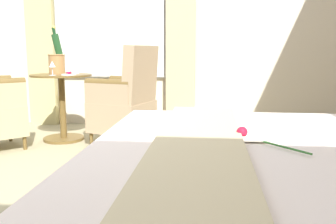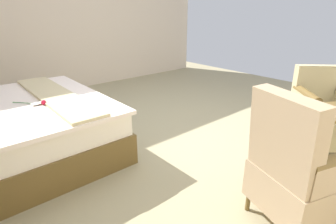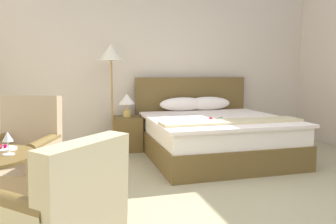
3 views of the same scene
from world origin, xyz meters
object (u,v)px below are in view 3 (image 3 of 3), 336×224
(floor_lamp_brass, at_px, (111,60))
(snack_plate, at_px, (4,149))
(bed, at_px, (213,134))
(bedside_lamp, at_px, (127,101))
(wine_glass_near_bucket, at_px, (8,139))
(nightstand, at_px, (127,134))
(armchair_by_window, at_px, (24,164))

(floor_lamp_brass, relative_size, snack_plate, 10.86)
(snack_plate, bearing_deg, floor_lamp_brass, 70.33)
(floor_lamp_brass, distance_m, snack_plate, 2.99)
(bed, height_order, snack_plate, bed)
(bedside_lamp, bearing_deg, wine_glass_near_bucket, -111.77)
(nightstand, distance_m, snack_plate, 3.02)
(armchair_by_window, bearing_deg, floor_lamp_brass, 65.76)
(bed, bearing_deg, wine_glass_near_bucket, -136.48)
(bed, distance_m, floor_lamp_brass, 1.89)
(bed, relative_size, wine_glass_near_bucket, 14.05)
(bed, height_order, wine_glass_near_bucket, bed)
(floor_lamp_brass, distance_m, armchair_by_window, 2.53)
(bed, bearing_deg, bedside_lamp, 149.22)
(nightstand, height_order, wine_glass_near_bucket, wine_glass_near_bucket)
(nightstand, bearing_deg, armchair_by_window, -119.18)
(bedside_lamp, relative_size, snack_plate, 2.35)
(wine_glass_near_bucket, bearing_deg, bed, 43.52)
(bed, relative_size, snack_plate, 13.47)
(bed, distance_m, nightstand, 1.35)
(bed, xyz_separation_m, wine_glass_near_bucket, (-2.31, -2.19, 0.49))
(nightstand, bearing_deg, snack_plate, -113.82)
(bed, xyz_separation_m, armchair_by_window, (-2.35, -1.44, 0.12))
(floor_lamp_brass, relative_size, wine_glass_near_bucket, 11.33)
(snack_plate, xyz_separation_m, armchair_by_window, (0.02, 0.61, -0.28))
(bed, distance_m, armchair_by_window, 2.75)
(bedside_lamp, relative_size, floor_lamp_brass, 0.22)
(floor_lamp_brass, bearing_deg, snack_plate, -109.67)
(bedside_lamp, height_order, armchair_by_window, armchair_by_window)
(snack_plate, bearing_deg, wine_glass_near_bucket, -70.15)
(bedside_lamp, height_order, wine_glass_near_bucket, bedside_lamp)
(bed, relative_size, bedside_lamp, 5.73)
(bedside_lamp, bearing_deg, armchair_by_window, -119.18)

